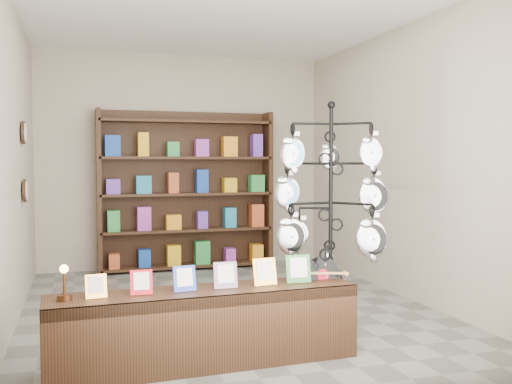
{
  "coord_description": "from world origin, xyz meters",
  "views": [
    {
      "loc": [
        -1.42,
        -5.56,
        1.51
      ],
      "look_at": [
        -0.01,
        -1.0,
        1.25
      ],
      "focal_mm": 40.0,
      "sensor_mm": 36.0,
      "label": 1
    }
  ],
  "objects": [
    {
      "name": "wall_clocks",
      "position": [
        -1.97,
        0.8,
        1.5
      ],
      "size": [
        0.03,
        0.24,
        0.84
      ],
      "color": "black",
      "rests_on": "ground"
    },
    {
      "name": "ground",
      "position": [
        0.0,
        0.0,
        0.0
      ],
      "size": [
        5.0,
        5.0,
        0.0
      ],
      "primitive_type": "plane",
      "color": "slate",
      "rests_on": "ground"
    },
    {
      "name": "display_tree",
      "position": [
        0.57,
        -1.23,
        1.16
      ],
      "size": [
        1.09,
        1.09,
        2.0
      ],
      "rotation": [
        0.0,
        0.0,
        -0.4
      ],
      "color": "black",
      "rests_on": "ground"
    },
    {
      "name": "back_shelving",
      "position": [
        0.0,
        2.3,
        1.03
      ],
      "size": [
        2.42,
        0.36,
        2.2
      ],
      "color": "black",
      "rests_on": "ground"
    },
    {
      "name": "room_envelope",
      "position": [
        0.0,
        0.0,
        1.85
      ],
      "size": [
        5.0,
        5.0,
        5.0
      ],
      "color": "#AAA089",
      "rests_on": "ground"
    },
    {
      "name": "front_shelf",
      "position": [
        -0.55,
        -1.48,
        0.28
      ],
      "size": [
        2.29,
        0.55,
        0.81
      ],
      "rotation": [
        0.0,
        0.0,
        0.04
      ],
      "color": "black",
      "rests_on": "ground"
    }
  ]
}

